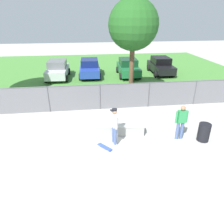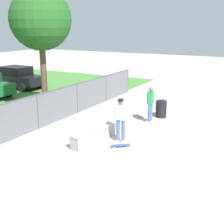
{
  "view_description": "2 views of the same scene",
  "coord_description": "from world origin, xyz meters",
  "px_view_note": "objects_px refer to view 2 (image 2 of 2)",
  "views": [
    {
      "loc": [
        -0.85,
        -7.76,
        5.56
      ],
      "look_at": [
        0.34,
        1.42,
        1.22
      ],
      "focal_mm": 33.49,
      "sensor_mm": 36.0,
      "label": 1
    },
    {
      "loc": [
        -10.46,
        -5.11,
        4.67
      ],
      "look_at": [
        0.42,
        0.87,
        1.22
      ],
      "focal_mm": 49.93,
      "sensor_mm": 36.0,
      "label": 2
    }
  ],
  "objects_px": {
    "skateboarder": "(121,118)",
    "bystander": "(150,103)",
    "skateboard": "(120,145)",
    "car_black": "(17,77)",
    "trash_bin": "(161,109)",
    "concrete_ledge": "(101,132)",
    "tree_near_right": "(41,20)"
  },
  "relations": [
    {
      "from": "concrete_ledge",
      "to": "skateboarder",
      "type": "bearing_deg",
      "value": -86.97
    },
    {
      "from": "tree_near_right",
      "to": "bystander",
      "type": "relative_size",
      "value": 3.61
    },
    {
      "from": "skateboarder",
      "to": "concrete_ledge",
      "type": "bearing_deg",
      "value": 93.03
    },
    {
      "from": "concrete_ledge",
      "to": "bystander",
      "type": "relative_size",
      "value": 1.86
    },
    {
      "from": "bystander",
      "to": "trash_bin",
      "type": "xyz_separation_m",
      "value": [
        1.17,
        -0.15,
        -0.57
      ]
    },
    {
      "from": "car_black",
      "to": "bystander",
      "type": "height_order",
      "value": "bystander"
    },
    {
      "from": "bystander",
      "to": "trash_bin",
      "type": "height_order",
      "value": "bystander"
    },
    {
      "from": "concrete_ledge",
      "to": "bystander",
      "type": "bearing_deg",
      "value": -16.6
    },
    {
      "from": "skateboard",
      "to": "bystander",
      "type": "distance_m",
      "value": 3.75
    },
    {
      "from": "skateboard",
      "to": "concrete_ledge",
      "type": "bearing_deg",
      "value": 69.83
    },
    {
      "from": "concrete_ledge",
      "to": "car_black",
      "type": "relative_size",
      "value": 0.8
    },
    {
      "from": "tree_near_right",
      "to": "car_black",
      "type": "xyz_separation_m",
      "value": [
        4.53,
        6.62,
        -4.1
      ]
    },
    {
      "from": "concrete_ledge",
      "to": "trash_bin",
      "type": "bearing_deg",
      "value": -14.25
    },
    {
      "from": "concrete_ledge",
      "to": "skateboard",
      "type": "xyz_separation_m",
      "value": [
        -0.43,
        -1.18,
        -0.22
      ]
    },
    {
      "from": "tree_near_right",
      "to": "car_black",
      "type": "relative_size",
      "value": 1.54
    },
    {
      "from": "concrete_ledge",
      "to": "bystander",
      "type": "height_order",
      "value": "bystander"
    },
    {
      "from": "trash_bin",
      "to": "concrete_ledge",
      "type": "bearing_deg",
      "value": 165.75
    },
    {
      "from": "concrete_ledge",
      "to": "tree_near_right",
      "type": "relative_size",
      "value": 0.52
    },
    {
      "from": "skateboarder",
      "to": "skateboard",
      "type": "xyz_separation_m",
      "value": [
        -0.48,
        -0.25,
        -0.96
      ]
    },
    {
      "from": "skateboard",
      "to": "car_black",
      "type": "distance_m",
      "value": 14.35
    },
    {
      "from": "skateboard",
      "to": "car_black",
      "type": "xyz_separation_m",
      "value": [
        6.97,
        12.52,
        0.77
      ]
    },
    {
      "from": "tree_near_right",
      "to": "bystander",
      "type": "distance_m",
      "value": 7.01
    },
    {
      "from": "skateboarder",
      "to": "skateboard",
      "type": "relative_size",
      "value": 2.48
    },
    {
      "from": "concrete_ledge",
      "to": "trash_bin",
      "type": "xyz_separation_m",
      "value": [
        4.36,
        -1.11,
        0.15
      ]
    },
    {
      "from": "skateboarder",
      "to": "car_black",
      "type": "height_order",
      "value": "skateboarder"
    },
    {
      "from": "concrete_ledge",
      "to": "trash_bin",
      "type": "distance_m",
      "value": 4.5
    },
    {
      "from": "skateboard",
      "to": "trash_bin",
      "type": "relative_size",
      "value": 0.84
    },
    {
      "from": "skateboarder",
      "to": "bystander",
      "type": "relative_size",
      "value": 1.01
    },
    {
      "from": "skateboarder",
      "to": "bystander",
      "type": "height_order",
      "value": "skateboarder"
    },
    {
      "from": "concrete_ledge",
      "to": "skateboard",
      "type": "height_order",
      "value": "concrete_ledge"
    },
    {
      "from": "tree_near_right",
      "to": "trash_bin",
      "type": "relative_size",
      "value": 7.43
    },
    {
      "from": "skateboard",
      "to": "car_black",
      "type": "height_order",
      "value": "car_black"
    }
  ]
}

